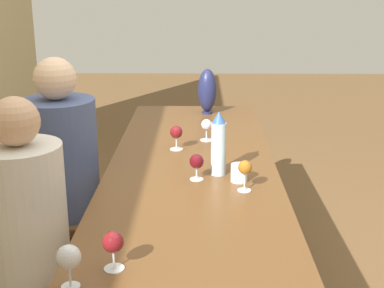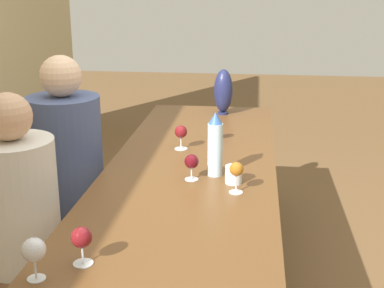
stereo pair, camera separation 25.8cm
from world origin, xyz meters
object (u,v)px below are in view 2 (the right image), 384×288
Objects in this scene: wine_glass_2 at (34,251)px; chair_far at (55,194)px; wine_glass_0 at (82,239)px; water_tumbler at (234,174)px; wine_glass_5 at (214,126)px; wine_glass_1 at (192,162)px; water_bottle at (215,145)px; chair_near at (4,248)px; person_far at (70,168)px; vase at (223,91)px; person_near at (22,223)px; wine_glass_4 at (236,170)px; wine_glass_3 at (181,133)px.

chair_far is at bearing 18.95° from wine_glass_2.
wine_glass_2 is (-0.10, 0.11, 0.01)m from wine_glass_0.
wine_glass_5 is (0.63, 0.14, 0.04)m from water_tumbler.
water_tumbler is at bearing -96.18° from wine_glass_1.
wine_glass_5 is (0.61, -0.05, 0.00)m from wine_glass_1.
water_bottle reaches higher than wine_glass_2.
person_far is at bearing -8.84° from chair_near.
water_bottle is 1.06m from wine_glass_2.
vase is at bearing -28.12° from chair_near.
chair_near reaches higher than wine_glass_1.
chair_near reaches higher than wine_glass_5.
wine_glass_4 is at bearing -78.54° from person_near.
chair_near is at bearing 100.39° from wine_glass_4.
water_tumbler is at bearing 8.21° from wine_glass_4.
wine_glass_0 is at bearing 157.67° from water_bottle.
chair_near is (-0.29, 0.95, -0.27)m from water_tumbler.
person_far reaches higher than person_near.
wine_glass_1 is (-1.24, 0.06, -0.07)m from vase.
chair_far is (-0.15, 0.65, -0.32)m from wine_glass_3.
water_tumbler is at bearing -174.19° from vase.
person_far reaches higher than water_tumbler.
wine_glass_0 is 1.16m from person_far.
vase is 0.24× the size of person_far.
wine_glass_1 is at bearing -110.62° from chair_far.
vase is at bearing -25.39° from person_near.
wine_glass_2 reaches higher than wine_glass_1.
wine_glass_5 is at bearing -41.53° from chair_near.
person_far is (0.22, 0.77, -0.22)m from water_bottle.
person_near is at bearing 141.86° from wine_glass_5.
person_near is at bearing 116.15° from water_bottle.
chair_near is at bearing 138.47° from wine_glass_5.
wine_glass_4 reaches higher than wine_glass_3.
wine_glass_0 is at bearing -47.01° from wine_glass_2.
person_near reaches higher than wine_glass_5.
wine_glass_0 is at bearing 149.96° from water_tumbler.
chair_near is at bearing 34.93° from wine_glass_2.
chair_far is 0.83× the size of person_near.
person_near is at bearing 143.16° from wine_glass_3.
chair_near is (-0.18, 0.97, -0.33)m from wine_glass_4.
water_bottle is 0.83m from person_far.
wine_glass_0 is (-2.02, 0.31, -0.07)m from vase.
person_near reaches higher than chair_near.
wine_glass_3 is 0.74m from chair_far.
person_far is at bearing 21.53° from wine_glass_0.
wine_glass_4 is at bearing -35.00° from wine_glass_0.
wine_glass_5 is at bearing -12.20° from wine_glass_0.
wine_glass_5 is 0.10× the size of person_far.
wine_glass_0 is at bearing 145.00° from wine_glass_4.
vase is at bearing 1.87° from water_bottle.
wine_glass_1 is 0.76m from person_near.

